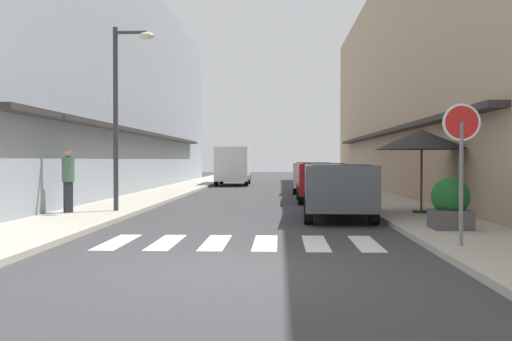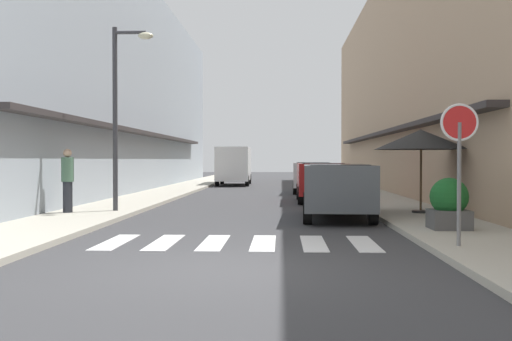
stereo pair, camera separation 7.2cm
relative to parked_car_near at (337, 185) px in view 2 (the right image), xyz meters
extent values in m
plane|color=#38383A|center=(-2.30, 10.69, -0.92)|extent=(99.54, 99.54, 0.00)
cube|color=#ADA899|center=(-6.84, 10.69, -0.86)|extent=(2.36, 63.34, 0.12)
cube|color=#ADA899|center=(2.23, 10.69, -0.86)|extent=(2.36, 63.34, 0.12)
cube|color=#939EA8|center=(-10.52, 11.95, 4.29)|extent=(5.00, 42.72, 10.42)
cube|color=#332D2D|center=(-7.77, 11.95, 1.88)|extent=(0.50, 29.90, 0.16)
cube|color=tan|center=(5.91, 11.95, 4.44)|extent=(5.00, 42.72, 10.73)
cube|color=#332D2D|center=(3.16, 11.95, 1.88)|extent=(0.50, 29.90, 0.16)
cube|color=silver|center=(-4.68, -4.71, -0.92)|extent=(0.45, 2.20, 0.01)
cube|color=silver|center=(-3.73, -4.71, -0.92)|extent=(0.45, 2.20, 0.01)
cube|color=silver|center=(-2.78, -4.71, -0.92)|extent=(0.45, 2.20, 0.01)
cube|color=silver|center=(-1.83, -4.71, -0.92)|extent=(0.45, 2.20, 0.01)
cube|color=silver|center=(-0.88, -4.71, -0.92)|extent=(0.45, 2.20, 0.01)
cube|color=silver|center=(0.07, -4.71, -0.92)|extent=(0.45, 2.20, 0.01)
cube|color=#4C5156|center=(0.00, 0.04, -0.04)|extent=(1.91, 4.32, 1.13)
cube|color=black|center=(0.00, -0.17, 0.27)|extent=(1.56, 2.44, 0.56)
cylinder|color=black|center=(-0.74, 1.47, -0.60)|extent=(0.24, 0.65, 0.64)
cylinder|color=black|center=(0.85, 1.41, -0.60)|extent=(0.24, 0.65, 0.64)
cylinder|color=black|center=(-0.85, -1.34, -0.60)|extent=(0.24, 0.65, 0.64)
cylinder|color=black|center=(0.74, -1.40, -0.60)|extent=(0.24, 0.65, 0.64)
cube|color=maroon|center=(0.00, 6.41, -0.04)|extent=(1.79, 4.10, 1.13)
cube|color=black|center=(0.00, 6.21, 0.27)|extent=(1.49, 2.30, 0.56)
cylinder|color=black|center=(-0.78, 7.76, -0.60)|extent=(0.23, 0.64, 0.64)
cylinder|color=black|center=(0.81, 7.75, -0.60)|extent=(0.23, 0.64, 0.64)
cylinder|color=black|center=(-0.81, 5.07, -0.60)|extent=(0.23, 0.64, 0.64)
cylinder|color=black|center=(0.78, 5.06, -0.60)|extent=(0.23, 0.64, 0.64)
cube|color=silver|center=(0.00, 12.42, -0.04)|extent=(1.93, 4.13, 1.13)
cube|color=black|center=(0.00, 12.22, 0.27)|extent=(1.57, 2.34, 0.56)
cylinder|color=black|center=(-0.73, 13.80, -0.60)|extent=(0.25, 0.65, 0.64)
cylinder|color=black|center=(0.86, 13.73, -0.60)|extent=(0.25, 0.65, 0.64)
cylinder|color=black|center=(-0.86, 11.12, -0.60)|extent=(0.25, 0.65, 0.64)
cylinder|color=black|center=(0.73, 11.05, -0.60)|extent=(0.25, 0.65, 0.64)
cube|color=silver|center=(-4.46, 21.18, 0.41)|extent=(2.03, 5.43, 2.03)
cube|color=black|center=(-4.46, 20.91, 1.17)|extent=(1.68, 3.05, 0.56)
cylinder|color=black|center=(-5.38, 22.95, -0.60)|extent=(0.23, 0.64, 0.64)
cylinder|color=black|center=(-3.59, 22.97, -0.60)|extent=(0.23, 0.64, 0.64)
cylinder|color=black|center=(-5.33, 19.38, -0.60)|extent=(0.23, 0.64, 0.64)
cylinder|color=black|center=(-3.54, 19.41, -0.60)|extent=(0.23, 0.64, 0.64)
cylinder|color=slate|center=(1.54, -5.73, 0.25)|extent=(0.07, 0.07, 2.11)
cylinder|color=red|center=(1.54, -5.73, 1.30)|extent=(0.64, 0.03, 0.64)
torus|color=white|center=(1.54, -5.73, 1.30)|extent=(0.65, 0.05, 0.65)
cylinder|color=#38383D|center=(-6.29, 1.02, 1.84)|extent=(0.14, 0.14, 5.28)
cylinder|color=#38383D|center=(-5.84, 1.02, 4.33)|extent=(0.90, 0.10, 0.10)
ellipsoid|color=beige|center=(-5.39, 1.02, 4.23)|extent=(0.44, 0.28, 0.20)
cylinder|color=#262626|center=(2.38, 0.70, -0.77)|extent=(0.48, 0.48, 0.06)
cylinder|color=#4C3823|center=(2.38, 0.70, 0.21)|extent=(0.06, 0.06, 2.03)
cone|color=black|center=(2.38, 0.70, 1.23)|extent=(2.58, 2.58, 0.55)
cube|color=#4C4C4C|center=(2.07, -3.21, -0.60)|extent=(0.80, 0.80, 0.41)
sphere|color=#195623|center=(2.07, -3.21, -0.11)|extent=(0.81, 0.81, 0.81)
cylinder|color=#282B33|center=(-7.44, 0.33, -0.37)|extent=(0.26, 0.26, 0.86)
cylinder|color=#4C7259|center=(-7.44, 0.33, 0.40)|extent=(0.34, 0.34, 0.68)
sphere|color=tan|center=(-7.44, 0.33, 0.85)|extent=(0.23, 0.23, 0.23)
camera|label=1|loc=(-1.56, -16.06, 0.67)|focal=41.99mm
camera|label=2|loc=(-1.48, -16.06, 0.67)|focal=41.99mm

